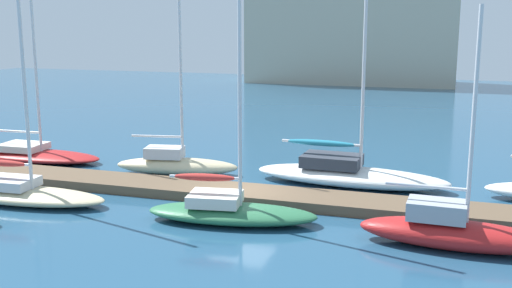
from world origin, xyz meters
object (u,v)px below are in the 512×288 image
sailboat_4 (348,173)px  harbor_building_distant (352,25)px  sailboat_1 (23,191)px  sailboat_3 (229,209)px  sailboat_0 (34,152)px  sailboat_5 (453,230)px  sailboat_2 (175,162)px

sailboat_4 → harbor_building_distant: harbor_building_distant is taller
sailboat_1 → sailboat_3: size_ratio=1.07×
sailboat_0 → sailboat_3: (13.66, -6.44, 0.06)m
sailboat_0 → sailboat_5: (21.65, -6.70, 0.16)m
sailboat_0 → sailboat_5: size_ratio=1.57×
harbor_building_distant → sailboat_4: bearing=-81.0°
sailboat_0 → sailboat_3: 15.10m
sailboat_0 → sailboat_5: sailboat_0 is taller
sailboat_5 → sailboat_0: bearing=164.8°
sailboat_1 → sailboat_2: 7.49m
sailboat_3 → harbor_building_distant: (-4.37, 55.34, 6.50)m
sailboat_2 → sailboat_5: 14.51m
sailboat_0 → sailboat_1: sailboat_0 is taller
sailboat_1 → sailboat_3: (9.07, 0.27, 0.02)m
sailboat_2 → sailboat_3: size_ratio=1.01×
sailboat_4 → harbor_building_distant: (-7.72, 48.70, 6.43)m
sailboat_4 → sailboat_5: (4.64, -6.89, 0.03)m
sailboat_4 → sailboat_5: size_ratio=1.42×
sailboat_5 → sailboat_4: bearing=125.9°
sailboat_2 → sailboat_5: size_ratio=1.31×
sailboat_4 → sailboat_5: 8.31m
sailboat_5 → sailboat_1: bearing=-178.0°
sailboat_0 → sailboat_3: sailboat_0 is taller
sailboat_2 → sailboat_3: sailboat_2 is taller
sailboat_3 → harbor_building_distant: size_ratio=0.41×
sailboat_1 → sailboat_4: (12.42, 6.91, 0.08)m
sailboat_3 → sailboat_4: (3.35, 6.64, 0.07)m
sailboat_3 → sailboat_4: bearing=54.7°
sailboat_0 → sailboat_2: size_ratio=1.20×
sailboat_1 → sailboat_4: 14.21m
sailboat_4 → harbor_building_distant: 49.72m
sailboat_4 → sailboat_1: bearing=-148.6°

